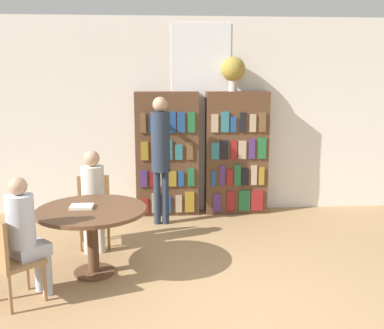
# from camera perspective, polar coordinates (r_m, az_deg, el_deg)

# --- Properties ---
(ground_plane) EXTENTS (16.00, 16.00, 0.00)m
(ground_plane) POSITION_cam_1_polar(r_m,az_deg,el_deg) (4.17, 5.75, -19.53)
(ground_plane) COLOR #9E7A51
(wall_back) EXTENTS (6.40, 0.07, 3.00)m
(wall_back) POSITION_cam_1_polar(r_m,az_deg,el_deg) (7.05, 1.13, 6.17)
(wall_back) COLOR silver
(wall_back) RESTS_ON ground_plane
(bookshelf_left) EXTENTS (0.95, 0.34, 1.89)m
(bookshelf_left) POSITION_cam_1_polar(r_m,az_deg,el_deg) (6.90, -3.19, 1.33)
(bookshelf_left) COLOR brown
(bookshelf_left) RESTS_ON ground_plane
(bookshelf_right) EXTENTS (0.95, 0.34, 1.89)m
(bookshelf_right) POSITION_cam_1_polar(r_m,az_deg,el_deg) (7.00, 5.65, 1.43)
(bookshelf_right) COLOR brown
(bookshelf_right) RESTS_ON ground_plane
(flower_vase) EXTENTS (0.36, 0.36, 0.51)m
(flower_vase) POSITION_cam_1_polar(r_m,az_deg,el_deg) (6.89, 5.24, 11.86)
(flower_vase) COLOR #B7AD9E
(flower_vase) RESTS_ON bookshelf_right
(reading_table) EXTENTS (1.17, 1.17, 0.74)m
(reading_table) POSITION_cam_1_polar(r_m,az_deg,el_deg) (4.96, -12.60, -6.88)
(reading_table) COLOR brown
(reading_table) RESTS_ON ground_plane
(chair_near_camera) EXTENTS (0.57, 0.57, 0.87)m
(chair_near_camera) POSITION_cam_1_polar(r_m,az_deg,el_deg) (4.58, -22.25, -10.75)
(chair_near_camera) COLOR olive
(chair_near_camera) RESTS_ON ground_plane
(chair_left_side) EXTENTS (0.44, 0.44, 0.87)m
(chair_left_side) POSITION_cam_1_polar(r_m,az_deg,el_deg) (5.88, -12.33, -5.32)
(chair_left_side) COLOR olive
(chair_left_side) RESTS_ON ground_plane
(seated_reader_left) EXTENTS (0.32, 0.40, 1.24)m
(seated_reader_left) POSITION_cam_1_polar(r_m,az_deg,el_deg) (5.65, -12.46, -3.63)
(seated_reader_left) COLOR beige
(seated_reader_left) RESTS_ON ground_plane
(seated_reader_right) EXTENTS (0.41, 0.41, 1.21)m
(seated_reader_right) POSITION_cam_1_polar(r_m,az_deg,el_deg) (4.58, -20.38, -7.91)
(seated_reader_right) COLOR #B2B7C6
(seated_reader_right) RESTS_ON ground_plane
(librarian_standing) EXTENTS (0.27, 0.54, 1.84)m
(librarian_standing) POSITION_cam_1_polar(r_m,az_deg,el_deg) (6.37, -3.99, 2.09)
(librarian_standing) COLOR #232D3D
(librarian_standing) RESTS_ON ground_plane
(open_book_on_table) EXTENTS (0.24, 0.18, 0.03)m
(open_book_on_table) POSITION_cam_1_polar(r_m,az_deg,el_deg) (4.96, -13.83, -5.21)
(open_book_on_table) COLOR silver
(open_book_on_table) RESTS_ON reading_table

